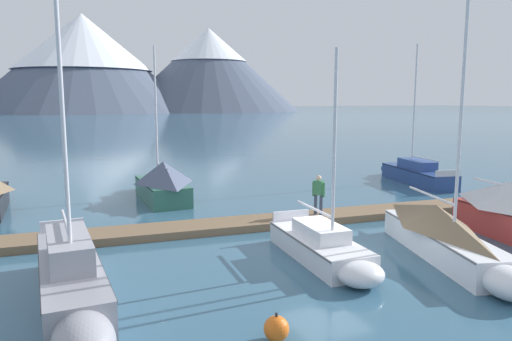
{
  "coord_description": "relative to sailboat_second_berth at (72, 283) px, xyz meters",
  "views": [
    {
      "loc": [
        -8.41,
        -13.34,
        5.11
      ],
      "look_at": [
        0.0,
        6.0,
        2.0
      ],
      "focal_mm": 33.57,
      "sensor_mm": 36.0,
      "label": 1
    }
  ],
  "objects": [
    {
      "name": "ground_plane",
      "position": [
        8.09,
        1.32,
        -0.7
      ],
      "size": [
        700.0,
        700.0,
        0.0
      ],
      "primitive_type": "plane",
      "color": "#335B75"
    },
    {
      "name": "mountain_central_massif",
      "position": [
        15.39,
        210.63,
        21.68
      ],
      "size": [
        95.92,
        95.92,
        41.69
      ],
      "color": "#4C566B",
      "rests_on": "ground"
    },
    {
      "name": "mountain_shoulder_ridge",
      "position": [
        69.99,
        204.27,
        18.94
      ],
      "size": [
        83.8,
        83.8,
        37.82
      ],
      "color": "#4C566B",
      "rests_on": "ground"
    },
    {
      "name": "dock",
      "position": [
        8.09,
        5.32,
        -0.55
      ],
      "size": [
        28.72,
        3.98,
        0.3
      ],
      "color": "brown",
      "rests_on": "ground"
    },
    {
      "name": "sailboat_second_berth",
      "position": [
        0.0,
        0.0,
        0.0
      ],
      "size": [
        1.59,
        7.57,
        7.55
      ],
      "color": "#93939E",
      "rests_on": "ground"
    },
    {
      "name": "sailboat_mid_dock_port",
      "position": [
        4.86,
        12.19,
        0.25
      ],
      "size": [
        2.14,
        6.3,
        7.85
      ],
      "color": "#336B56",
      "rests_on": "ground"
    },
    {
      "name": "sailboat_mid_dock_starboard",
      "position": [
        7.51,
        0.57,
        -0.21
      ],
      "size": [
        1.92,
        5.62,
        6.62
      ],
      "color": "silver",
      "rests_on": "ground"
    },
    {
      "name": "sailboat_far_berth",
      "position": [
        11.26,
        -0.7,
        0.1
      ],
      "size": [
        3.37,
        7.36,
        8.47
      ],
      "color": "white",
      "rests_on": "ground"
    },
    {
      "name": "sailboat_end_of_dock",
      "position": [
        20.53,
        11.12,
        -0.1
      ],
      "size": [
        2.93,
        7.34,
        8.5
      ],
      "color": "navy",
      "rests_on": "ground"
    },
    {
      "name": "person_on_dock",
      "position": [
        9.99,
        5.07,
        0.56
      ],
      "size": [
        0.39,
        0.52,
        1.69
      ],
      "color": "#384256",
      "rests_on": "dock"
    },
    {
      "name": "mooring_buoy_channel_marker",
      "position": [
        3.91,
        -3.38,
        -0.42
      ],
      "size": [
        0.55,
        0.55,
        0.63
      ],
      "color": "orange",
      "rests_on": "ground"
    }
  ]
}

